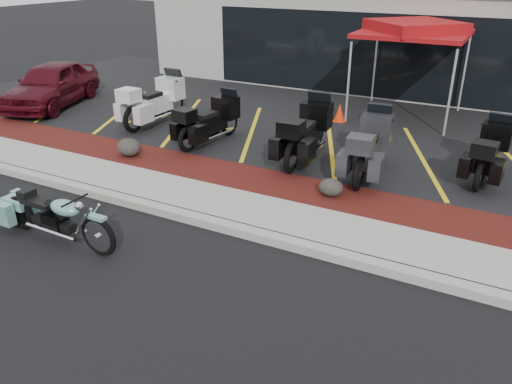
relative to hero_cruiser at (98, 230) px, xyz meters
The scene contains 17 objects.
ground 1.75m from the hero_cruiser, 25.08° to the left, with size 90.00×90.00×0.00m, color black.
curb 2.26m from the hero_cruiser, 46.55° to the left, with size 24.00×0.25×0.15m, color gray.
sidewalk 2.80m from the hero_cruiser, 56.53° to the left, with size 24.00×1.20×0.15m, color gray.
mulch_bed 3.85m from the hero_cruiser, 66.47° to the left, with size 24.00×1.20×0.16m, color #360E0C.
upper_lot 9.06m from the hero_cruiser, 80.25° to the left, with size 26.00×9.60×0.15m, color black.
dealership_building 15.34m from the hero_cruiser, 84.24° to the left, with size 18.00×8.16×4.00m.
boulder_left 4.07m from the hero_cruiser, 124.22° to the left, with size 0.58×0.48×0.41m, color black.
boulder_mid 4.31m from the hero_cruiser, 53.69° to the left, with size 0.48×0.40×0.34m, color black.
hero_cruiser is the anchor object (origin of this frame).
touring_white 7.31m from the hero_cruiser, 116.74° to the left, with size 2.37×0.91×1.38m, color silver, non-canonical shape.
touring_black_front 5.87m from the hero_cruiser, 100.16° to the left, with size 2.12×0.81×1.23m, color black, non-canonical shape.
touring_black_mid 6.05m from the hero_cruiser, 77.37° to the left, with size 2.36×0.90×1.37m, color black, non-canonical shape.
touring_grey 6.31m from the hero_cruiser, 63.56° to the left, with size 2.29×0.88×1.34m, color #2A2B2F, non-canonical shape.
touring_black_rear 8.31m from the hero_cruiser, 51.63° to the left, with size 2.09×0.80×1.21m, color black, non-canonical shape.
parked_car 9.33m from the hero_cruiser, 141.90° to the left, with size 1.56×3.88×1.32m, color #440913.
traffic_cone 8.33m from the hero_cruiser, 82.57° to the left, with size 0.31×0.31×0.49m, color red.
popup_canopy 10.18m from the hero_cruiser, 75.08° to the left, with size 3.49×3.49×2.64m.
Camera 1 is at (3.77, -5.56, 4.23)m, focal length 35.00 mm.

